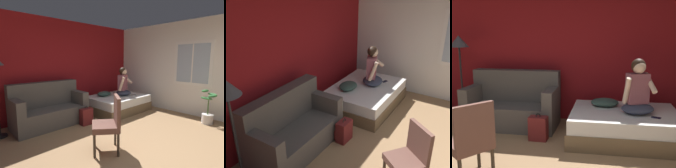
{
  "view_description": "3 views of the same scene",
  "coord_description": "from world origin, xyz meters",
  "views": [
    {
      "loc": [
        -2.34,
        -1.56,
        1.6
      ],
      "look_at": [
        0.89,
        1.78,
        0.94
      ],
      "focal_mm": 28.0,
      "sensor_mm": 36.0,
      "label": 1
    },
    {
      "loc": [
        -3.33,
        -0.13,
        2.93
      ],
      "look_at": [
        0.41,
        2.19,
        0.93
      ],
      "focal_mm": 42.0,
      "sensor_mm": 36.0,
      "label": 2
    },
    {
      "loc": [
        1.18,
        -2.1,
        1.74
      ],
      "look_at": [
        0.54,
        1.76,
        0.98
      ],
      "focal_mm": 42.0,
      "sensor_mm": 36.0,
      "label": 3
    }
  ],
  "objects": [
    {
      "name": "side_chair",
      "position": [
        -0.36,
        0.54,
        0.53
      ],
      "size": [
        0.65,
        0.65,
        0.98
      ],
      "color": "#382D23",
      "rests_on": "ground"
    },
    {
      "name": "potted_plant",
      "position": [
        2.29,
        -0.2,
        0.3
      ],
      "size": [
        0.39,
        0.37,
        0.85
      ],
      "color": "silver",
      "rests_on": "ground"
    },
    {
      "name": "ground_plane",
      "position": [
        0.0,
        0.0,
        0.0
      ],
      "size": [
        40.0,
        40.0,
        0.0
      ],
      "primitive_type": "plane",
      "color": "#93704C"
    },
    {
      "name": "backpack",
      "position": [
        0.09,
        1.87,
        0.19
      ],
      "size": [
        0.31,
        0.24,
        0.46
      ],
      "color": "maroon",
      "rests_on": "ground"
    },
    {
      "name": "wall_back_accent",
      "position": [
        0.0,
        3.1,
        1.35
      ],
      "size": [
        10.43,
        0.16,
        2.7
      ],
      "primitive_type": "cube",
      "color": "maroon",
      "rests_on": "ground"
    },
    {
      "name": "throw_pillow",
      "position": [
        1.15,
        2.39,
        0.55
      ],
      "size": [
        0.51,
        0.4,
        0.14
      ],
      "primitive_type": "ellipsoid",
      "rotation": [
        0.0,
        0.0,
        0.08
      ],
      "color": "#385147",
      "rests_on": "bed"
    },
    {
      "name": "bed",
      "position": [
        1.48,
        2.14,
        0.24
      ],
      "size": [
        1.78,
        1.33,
        0.48
      ],
      "color": "brown",
      "rests_on": "ground"
    },
    {
      "name": "wall_side_with_window",
      "position": [
        2.8,
        0.0,
        1.35
      ],
      "size": [
        0.19,
        7.43,
        2.7
      ],
      "color": "silver",
      "rests_on": "ground"
    },
    {
      "name": "person_seated",
      "position": [
        1.67,
        2.07,
        0.84
      ],
      "size": [
        0.64,
        0.59,
        0.88
      ],
      "color": "#383D51",
      "rests_on": "bed"
    },
    {
      "name": "couch",
      "position": [
        -0.56,
        2.49,
        0.39
      ],
      "size": [
        1.7,
        0.83,
        1.04
      ],
      "color": "#514C47",
      "rests_on": "ground"
    },
    {
      "name": "cell_phone",
      "position": [
        1.93,
        1.87,
        0.48
      ],
      "size": [
        0.16,
        0.11,
        0.01
      ],
      "primitive_type": "cube",
      "rotation": [
        0.0,
        0.0,
        1.23
      ],
      "color": "black",
      "rests_on": "bed"
    }
  ]
}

